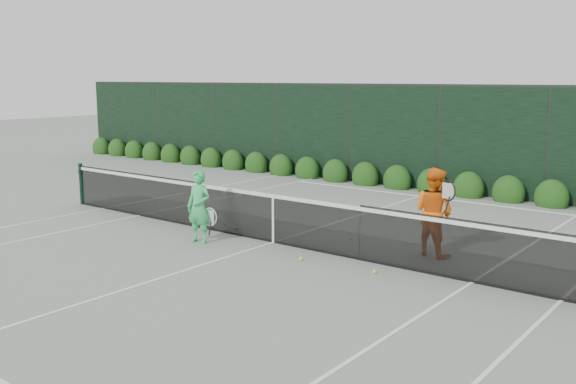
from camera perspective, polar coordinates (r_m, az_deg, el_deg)
The scene contains 8 objects.
ground at distance 12.81m, azimuth -1.31°, elevation -4.53°, with size 80.00×80.00×0.00m, color gray.
tennis_net at distance 12.70m, azimuth -1.40°, elevation -2.19°, with size 12.90×0.10×1.07m.
player_woman at distance 12.79m, azimuth -7.92°, elevation -1.33°, with size 0.63×0.41×1.45m.
player_man at distance 12.05m, azimuth 12.82°, elevation -1.73°, with size 0.95×0.77×1.64m.
court_lines at distance 12.81m, azimuth -1.31°, elevation -4.50°, with size 11.03×23.83×0.01m.
windscreen_fence at distance 10.57m, azimuth -10.66°, elevation 0.55°, with size 32.00×21.07×3.06m.
hedge_row at distance 18.73m, azimuth 12.64°, elevation 0.67°, with size 31.66×0.65×0.94m.
tennis_balls at distance 12.88m, azimuth -1.00°, elevation -4.29°, with size 4.53×1.86×0.07m.
Camera 1 is at (7.84, -9.59, 3.25)m, focal length 40.00 mm.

